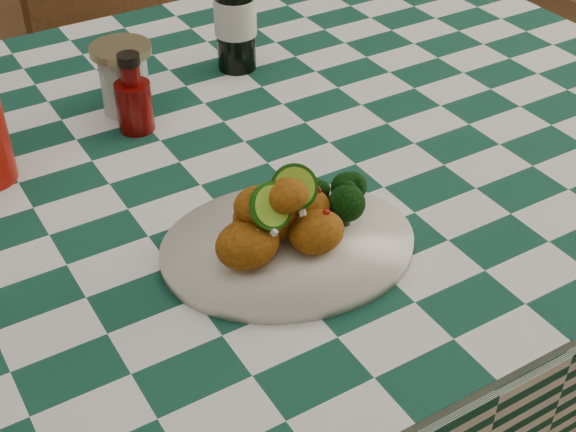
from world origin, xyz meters
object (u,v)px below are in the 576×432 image
fried_chicken_pile (283,213)px  ketchup_bottle (133,93)px  mason_jar (124,79)px  dining_table (199,358)px  beer_bottle (234,0)px  wooden_chair_right (163,92)px  plate (288,247)px

fried_chicken_pile → ketchup_bottle: 0.36m
fried_chicken_pile → ketchup_bottle: bearing=95.6°
ketchup_bottle → mason_jar: 0.06m
dining_table → beer_bottle: (0.20, 0.21, 0.51)m
dining_table → wooden_chair_right: bearing=69.8°
beer_bottle → wooden_chair_right: size_ratio=0.24×
mason_jar → wooden_chair_right: size_ratio=0.11×
ketchup_bottle → beer_bottle: size_ratio=0.51×
dining_table → ketchup_bottle: (-0.02, 0.11, 0.45)m
beer_bottle → wooden_chair_right: beer_bottle is taller
fried_chicken_pile → ketchup_bottle: size_ratio=1.18×
dining_table → mason_jar: bearing=91.8°
mason_jar → ketchup_bottle: bearing=-99.6°
fried_chicken_pile → mason_jar: (-0.03, 0.42, -0.01)m
beer_bottle → fried_chicken_pile: bearing=-112.0°
mason_jar → beer_bottle: (0.21, 0.04, 0.06)m
plate → ketchup_bottle: (-0.04, 0.36, 0.05)m
beer_bottle → dining_table: bearing=-134.1°
ketchup_bottle → mason_jar: (0.01, 0.06, -0.01)m
fried_chicken_pile → mason_jar: size_ratio=1.32×
beer_bottle → wooden_chair_right: (0.07, 0.53, -0.43)m
dining_table → beer_bottle: size_ratio=7.13×
plate → beer_bottle: (0.18, 0.46, 0.11)m
plate → mason_jar: bearing=94.4°
dining_table → mason_jar: 0.48m
mason_jar → plate: bearing=-85.6°
dining_table → wooden_chair_right: size_ratio=1.74×
fried_chicken_pile → mason_jar: 0.42m
mason_jar → wooden_chair_right: wooden_chair_right is taller
fried_chicken_pile → beer_bottle: (0.18, 0.46, 0.05)m
wooden_chair_right → dining_table: bearing=-117.9°
plate → ketchup_bottle: bearing=96.7°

